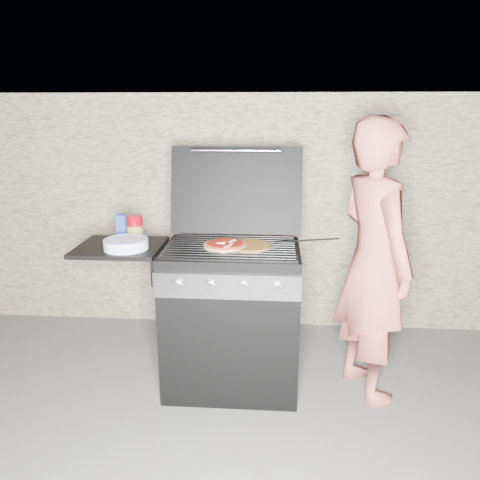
# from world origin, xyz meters

# --- Properties ---
(ground) EXTENTS (50.00, 50.00, 0.00)m
(ground) POSITION_xyz_m (0.00, 0.00, 0.00)
(ground) COLOR #5A5A5A
(stone_wall) EXTENTS (8.00, 0.35, 1.80)m
(stone_wall) POSITION_xyz_m (0.00, 1.05, 0.90)
(stone_wall) COLOR tan
(stone_wall) RESTS_ON ground
(gas_grill) EXTENTS (1.34, 0.79, 0.91)m
(gas_grill) POSITION_xyz_m (-0.25, 0.00, 0.46)
(gas_grill) COLOR black
(gas_grill) RESTS_ON ground
(pizza_topped) EXTENTS (0.31, 0.31, 0.03)m
(pizza_topped) POSITION_xyz_m (-0.04, -0.01, 0.93)
(pizza_topped) COLOR tan
(pizza_topped) RESTS_ON gas_grill
(pizza_plain) EXTENTS (0.26, 0.26, 0.01)m
(pizza_plain) POSITION_xyz_m (0.10, -0.00, 0.92)
(pizza_plain) COLOR gold
(pizza_plain) RESTS_ON gas_grill
(sauce_jar) EXTENTS (0.12, 0.12, 0.15)m
(sauce_jar) POSITION_xyz_m (-0.62, 0.15, 0.98)
(sauce_jar) COLOR #8A000C
(sauce_jar) RESTS_ON gas_grill
(blue_carton) EXTENTS (0.07, 0.05, 0.14)m
(blue_carton) POSITION_xyz_m (-0.72, 0.20, 0.97)
(blue_carton) COLOR navy
(blue_carton) RESTS_ON gas_grill
(plate_stack) EXTENTS (0.34, 0.34, 0.06)m
(plate_stack) POSITION_xyz_m (-0.61, -0.07, 0.93)
(plate_stack) COLOR white
(plate_stack) RESTS_ON gas_grill
(person) EXTENTS (0.59, 0.71, 1.66)m
(person) POSITION_xyz_m (0.83, 0.00, 0.83)
(person) COLOR #AD5244
(person) RESTS_ON ground
(tongs) EXTENTS (0.36, 0.15, 0.08)m
(tongs) POSITION_xyz_m (0.43, 0.00, 0.95)
(tongs) COLOR black
(tongs) RESTS_ON gas_grill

